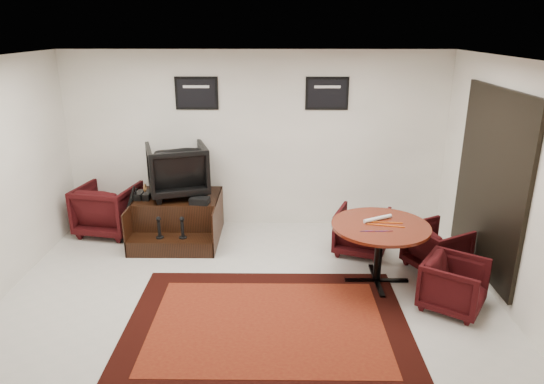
{
  "coord_description": "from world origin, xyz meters",
  "views": [
    {
      "loc": [
        0.34,
        -5.02,
        3.14
      ],
      "look_at": [
        0.27,
        0.9,
        1.09
      ],
      "focal_mm": 32.0,
      "sensor_mm": 36.0,
      "label": 1
    }
  ],
  "objects": [
    {
      "name": "shine_podium",
      "position": [
        -1.18,
        1.91,
        0.3
      ],
      "size": [
        1.27,
        1.3,
        0.65
      ],
      "color": "black",
      "rests_on": "ground"
    },
    {
      "name": "area_rug",
      "position": [
        0.24,
        -0.44,
        0.01
      ],
      "size": [
        3.11,
        2.34,
        0.01
      ],
      "color": "black",
      "rests_on": "ground"
    },
    {
      "name": "ground",
      "position": [
        0.0,
        0.0,
        0.0
      ],
      "size": [
        6.0,
        6.0,
        0.0
      ],
      "primitive_type": "plane",
      "color": "beige",
      "rests_on": "ground"
    },
    {
      "name": "armchair_side",
      "position": [
        -2.32,
        2.09,
        0.44
      ],
      "size": [
        0.98,
        0.94,
        0.87
      ],
      "primitive_type": "imported",
      "rotation": [
        0.0,
        0.0,
        2.95
      ],
      "color": "black",
      "rests_on": "ground"
    },
    {
      "name": "paper_roll",
      "position": [
        1.62,
        0.67,
        0.82
      ],
      "size": [
        0.39,
        0.24,
        0.05
      ],
      "primitive_type": "cylinder",
      "rotation": [
        0.0,
        1.57,
        0.49
      ],
      "color": "silver",
      "rests_on": "meeting_table"
    },
    {
      "name": "polish_kit",
      "position": [
        -0.8,
        1.65,
        0.7
      ],
      "size": [
        0.3,
        0.23,
        0.09
      ],
      "primitive_type": "cube",
      "rotation": [
        0.0,
        0.0,
        -0.15
      ],
      "color": "black",
      "rests_on": "shine_podium"
    },
    {
      "name": "room_shell",
      "position": [
        0.41,
        0.12,
        1.79
      ],
      "size": [
        6.02,
        5.02,
        2.81
      ],
      "color": "white",
      "rests_on": "ground"
    },
    {
      "name": "table_chair_window",
      "position": [
        2.49,
        0.91,
        0.34
      ],
      "size": [
        0.87,
        0.89,
        0.69
      ],
      "primitive_type": "imported",
      "rotation": [
        0.0,
        0.0,
        2.07
      ],
      "color": "black",
      "rests_on": "ground"
    },
    {
      "name": "meeting_table",
      "position": [
        1.63,
        0.54,
        0.7
      ],
      "size": [
        1.22,
        1.22,
        0.8
      ],
      "color": "#48150A",
      "rests_on": "ground"
    },
    {
      "name": "table_chair_corner",
      "position": [
        2.39,
        -0.07,
        0.34
      ],
      "size": [
        0.87,
        0.88,
        0.67
      ],
      "primitive_type": "imported",
      "rotation": [
        0.0,
        0.0,
        0.98
      ],
      "color": "black",
      "rests_on": "ground"
    },
    {
      "name": "table_chair_back",
      "position": [
        1.56,
        1.4,
        0.36
      ],
      "size": [
        0.89,
        0.86,
        0.72
      ],
      "primitive_type": "imported",
      "rotation": [
        0.0,
        0.0,
        2.77
      ],
      "color": "black",
      "rests_on": "ground"
    },
    {
      "name": "shine_chair",
      "position": [
        -1.18,
        2.05,
        1.09
      ],
      "size": [
        1.06,
        1.03,
        0.89
      ],
      "primitive_type": "imported",
      "rotation": [
        0.0,
        0.0,
        3.45
      ],
      "color": "black",
      "rests_on": "shine_podium"
    },
    {
      "name": "umbrella_hooked",
      "position": [
        -1.9,
        1.82,
        0.43
      ],
      "size": [
        0.32,
        0.12,
        0.86
      ],
      "primitive_type": null,
      "color": "black",
      "rests_on": "ground"
    },
    {
      "name": "table_clutter",
      "position": [
        1.65,
        0.49,
        0.8
      ],
      "size": [
        0.57,
        0.31,
        0.01
      ],
      "color": "#DE560C",
      "rests_on": "meeting_table"
    },
    {
      "name": "shoes_pair",
      "position": [
        -1.68,
        1.87,
        0.7
      ],
      "size": [
        0.22,
        0.27,
        0.1
      ],
      "color": "black",
      "rests_on": "shine_podium"
    },
    {
      "name": "umbrella_black",
      "position": [
        -1.91,
        1.72,
        0.47
      ],
      "size": [
        0.35,
        0.13,
        0.93
      ],
      "primitive_type": null,
      "color": "black",
      "rests_on": "ground"
    }
  ]
}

